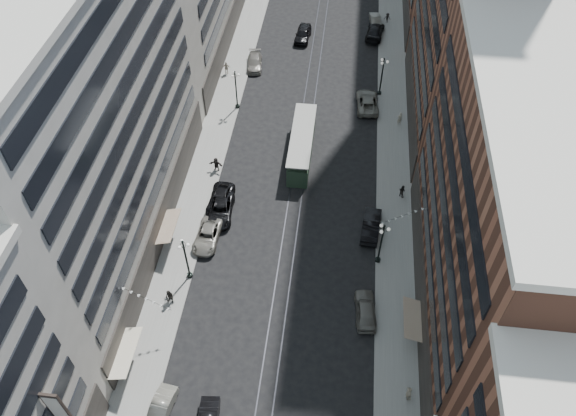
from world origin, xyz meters
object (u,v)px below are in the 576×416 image
at_px(pedestrian_6, 227,68).
at_px(pedestrian_7, 402,191).
at_px(pedestrian_8, 400,118).
at_px(car_4, 366,310).
at_px(pedestrian_4, 409,394).
at_px(car_7, 220,200).
at_px(car_extra_1, 207,236).
at_px(lamppost_sw_far, 186,258).
at_px(lamppost_sw_mid, 236,88).
at_px(streetcar, 302,145).
at_px(pedestrian_5, 216,164).
at_px(lamppost_se_far, 381,242).
at_px(lamppost_se_mid, 382,75).
at_px(car_1, 160,410).
at_px(car_13, 303,34).
at_px(car_12, 375,31).
at_px(pedestrian_2, 170,297).
at_px(pedestrian_9, 387,18).
at_px(car_extra_0, 375,20).
at_px(car_2, 221,210).
at_px(car_8, 255,62).
at_px(car_11, 367,102).
at_px(car_10, 371,225).

height_order(pedestrian_6, pedestrian_7, pedestrian_6).
bearing_deg(pedestrian_8, car_4, 62.14).
distance_m(pedestrian_4, pedestrian_7, 23.48).
distance_m(car_7, car_extra_1, 5.17).
bearing_deg(lamppost_sw_far, lamppost_sw_mid, 90.00).
relative_size(streetcar, car_extra_1, 2.25).
bearing_deg(car_extra_1, pedestrian_5, 99.37).
distance_m(lamppost_se_far, lamppost_se_mid, 28.00).
distance_m(lamppost_sw_mid, pedestrian_5, 12.07).
bearing_deg(car_1, car_13, 91.94).
bearing_deg(car_1, car_extra_1, 97.89).
relative_size(car_12, pedestrian_6, 3.24).
height_order(pedestrian_2, car_7, pedestrian_2).
height_order(streetcar, car_13, streetcar).
xyz_separation_m(lamppost_sw_far, pedestrian_9, (19.45, 50.61, -2.18)).
xyz_separation_m(pedestrian_7, car_extra_1, (-20.13, -8.61, -0.23)).
height_order(pedestrian_9, car_extra_0, pedestrian_9).
distance_m(car_2, car_7, 1.52).
bearing_deg(lamppost_sw_mid, car_4, -59.50).
bearing_deg(car_4, car_extra_1, -28.55).
height_order(car_2, car_extra_1, car_2).
bearing_deg(car_13, lamppost_se_mid, -43.36).
bearing_deg(pedestrian_5, pedestrian_4, -40.18).
distance_m(car_8, car_extra_0, 21.67).
relative_size(lamppost_sw_far, pedestrian_6, 3.03).
xyz_separation_m(car_2, pedestrian_2, (-2.56, -11.59, 0.27)).
relative_size(lamppost_se_far, pedestrian_6, 3.03).
xyz_separation_m(car_8, pedestrian_9, (18.65, 14.05, 0.20)).
bearing_deg(car_13, car_8, -122.88).
relative_size(lamppost_se_mid, pedestrian_9, 3.58).
relative_size(lamppost_sw_far, car_2, 1.02).
height_order(lamppost_sw_far, car_8, lamppost_sw_far).
bearing_deg(car_4, streetcar, -74.63).
bearing_deg(car_2, car_7, 99.94).
relative_size(car_11, pedestrian_8, 3.19).
bearing_deg(pedestrian_9, car_8, -145.32).
bearing_deg(pedestrian_4, lamppost_sw_far, 51.10).
bearing_deg(car_4, lamppost_se_far, -105.53).
distance_m(lamppost_sw_far, pedestrian_7, 24.92).
bearing_deg(pedestrian_2, car_2, 96.95).
distance_m(car_8, pedestrian_7, 30.72).
bearing_deg(lamppost_se_mid, lamppost_sw_mid, -164.80).
distance_m(pedestrian_4, car_10, 18.44).
bearing_deg(car_extra_1, car_13, 84.38).
height_order(car_11, pedestrian_9, pedestrian_9).
relative_size(pedestrian_2, pedestrian_4, 0.96).
bearing_deg(car_2, car_10, -4.75).
distance_m(lamppost_sw_far, lamppost_sw_mid, 27.00).
height_order(car_1, pedestrian_5, pedestrian_5).
bearing_deg(car_11, lamppost_sw_far, 55.73).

